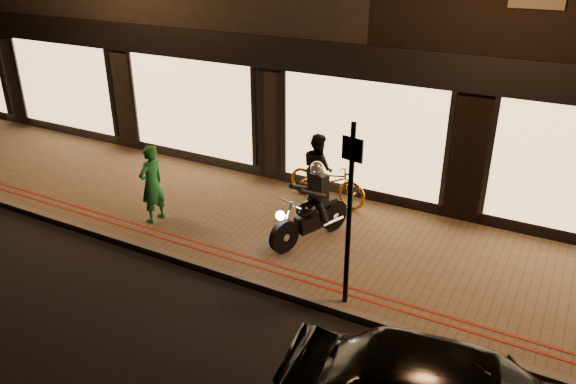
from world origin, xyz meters
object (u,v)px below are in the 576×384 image
object	(u,v)px
sign_post	(350,208)
person_green	(152,184)
bicycle_gold	(327,181)
motorcycle	(312,211)

from	to	relation	value
sign_post	person_green	world-z (taller)	sign_post
bicycle_gold	motorcycle	bearing A→B (deg)	-156.77
motorcycle	person_green	world-z (taller)	person_green
motorcycle	person_green	xyz separation A→B (m)	(-3.19, -0.81, 0.20)
motorcycle	person_green	bearing A→B (deg)	-145.95
motorcycle	bicycle_gold	bearing A→B (deg)	125.08
motorcycle	sign_post	distance (m)	2.33
bicycle_gold	sign_post	bearing A→B (deg)	-142.42
motorcycle	bicycle_gold	xyz separation A→B (m)	(-0.46, 1.69, -0.11)
motorcycle	bicycle_gold	world-z (taller)	motorcycle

